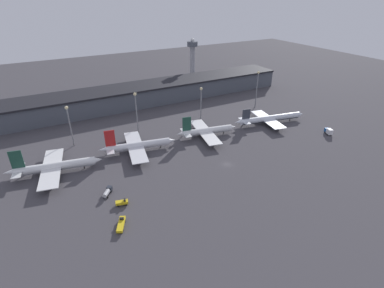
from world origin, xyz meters
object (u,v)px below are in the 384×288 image
(control_tower, at_px, (192,57))
(airplane_1, at_px, (137,146))
(airplane_0, at_px, (54,167))
(service_vehicle_1, at_px, (121,224))
(airplane_3, at_px, (270,119))
(service_vehicle_0, at_px, (329,131))
(airplane_2, at_px, (206,131))
(service_vehicle_3, at_px, (122,202))
(service_vehicle_2, at_px, (107,192))

(control_tower, bearing_deg, airplane_1, -131.39)
(airplane_0, height_order, service_vehicle_1, airplane_0)
(airplane_1, bearing_deg, airplane_3, 7.46)
(airplane_0, bearing_deg, control_tower, 49.04)
(service_vehicle_0, bearing_deg, airplane_3, 55.34)
(airplane_2, height_order, service_vehicle_3, airplane_2)
(airplane_1, relative_size, service_vehicle_0, 6.59)
(airplane_0, relative_size, airplane_1, 1.06)
(airplane_0, xyz_separation_m, service_vehicle_0, (147.23, -32.84, -1.41))
(airplane_3, height_order, service_vehicle_2, airplane_3)
(airplane_3, relative_size, service_vehicle_0, 7.96)
(service_vehicle_2, relative_size, control_tower, 0.16)
(airplane_0, xyz_separation_m, service_vehicle_3, (20.60, -37.82, -2.19))
(airplane_1, height_order, service_vehicle_2, airplane_1)
(airplane_2, xyz_separation_m, control_tower, (45.72, 100.70, 19.50))
(service_vehicle_0, height_order, service_vehicle_2, service_vehicle_0)
(service_vehicle_0, bearing_deg, airplane_1, 93.39)
(airplane_3, bearing_deg, control_tower, 100.55)
(service_vehicle_0, bearing_deg, control_tower, 29.45)
(airplane_0, height_order, control_tower, control_tower)
(service_vehicle_0, distance_m, control_tower, 136.31)
(airplane_1, height_order, airplane_2, airplane_1)
(service_vehicle_0, relative_size, service_vehicle_1, 0.76)
(airplane_2, relative_size, airplane_3, 0.75)
(airplane_0, relative_size, control_tower, 1.10)
(airplane_1, xyz_separation_m, service_vehicle_0, (106.10, -34.45, -1.28))
(airplane_2, relative_size, service_vehicle_1, 4.54)
(airplane_2, relative_size, service_vehicle_0, 5.99)
(airplane_0, xyz_separation_m, airplane_1, (41.13, 1.61, -0.13))
(airplane_2, distance_m, service_vehicle_2, 71.26)
(service_vehicle_2, bearing_deg, service_vehicle_0, -55.11)
(airplane_1, relative_size, service_vehicle_2, 6.51)
(service_vehicle_3, bearing_deg, service_vehicle_0, 16.17)
(service_vehicle_0, bearing_deg, service_vehicle_3, 113.63)
(airplane_2, height_order, service_vehicle_1, airplane_2)
(service_vehicle_1, bearing_deg, airplane_0, 44.23)
(service_vehicle_2, bearing_deg, service_vehicle_1, -144.69)
(airplane_3, relative_size, control_tower, 1.26)
(service_vehicle_1, relative_size, service_vehicle_2, 1.31)
(airplane_1, height_order, service_vehicle_1, airplane_1)
(airplane_2, relative_size, service_vehicle_3, 7.02)
(airplane_2, bearing_deg, airplane_1, -171.48)
(airplane_2, xyz_separation_m, service_vehicle_0, (64.64, -32.69, -1.20))
(airplane_3, distance_m, service_vehicle_1, 120.09)
(airplane_1, xyz_separation_m, airplane_2, (41.46, -1.76, -0.07))
(service_vehicle_3, bearing_deg, service_vehicle_1, -94.43)
(service_vehicle_1, bearing_deg, service_vehicle_2, 24.17)
(airplane_2, height_order, service_vehicle_2, airplane_2)
(airplane_2, distance_m, control_tower, 112.30)
(service_vehicle_1, bearing_deg, airplane_3, -41.79)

